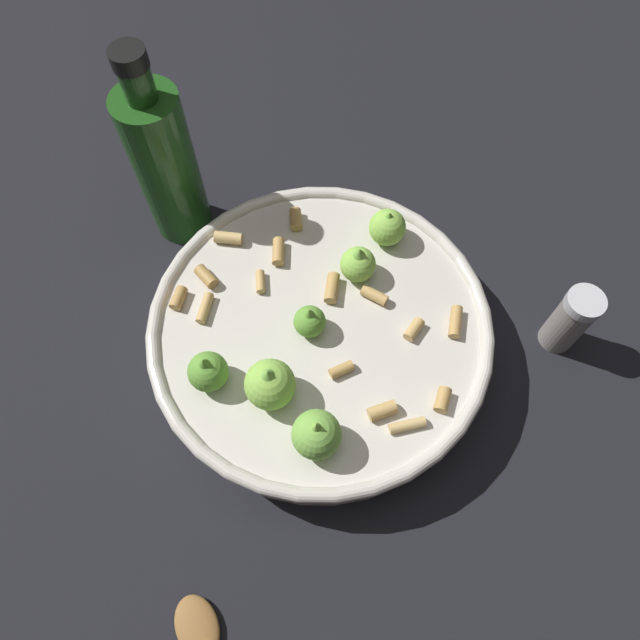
% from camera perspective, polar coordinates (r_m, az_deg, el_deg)
% --- Properties ---
extents(ground_plane, '(2.40, 2.40, 0.00)m').
position_cam_1_polar(ground_plane, '(0.61, 0.00, -2.78)').
color(ground_plane, black).
extents(cooking_pan, '(0.34, 0.34, 0.11)m').
position_cam_1_polar(cooking_pan, '(0.58, -0.06, -1.45)').
color(cooking_pan, beige).
rests_on(cooking_pan, ground).
extents(pepper_shaker, '(0.04, 0.04, 0.09)m').
position_cam_1_polar(pepper_shaker, '(0.63, 23.41, -0.02)').
color(pepper_shaker, gray).
rests_on(pepper_shaker, ground).
extents(olive_oil_bottle, '(0.07, 0.07, 0.24)m').
position_cam_1_polar(olive_oil_bottle, '(0.64, -15.00, 14.63)').
color(olive_oil_bottle, '#1E4C19').
rests_on(olive_oil_bottle, ground).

